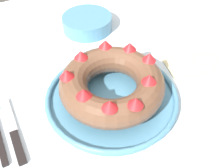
# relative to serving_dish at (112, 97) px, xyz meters

# --- Properties ---
(dining_table) EXTENTS (1.42, 1.17, 0.77)m
(dining_table) POSITION_rel_serving_dish_xyz_m (-0.00, 0.02, -0.09)
(dining_table) COLOR silver
(dining_table) RESTS_ON ground_plane
(serving_dish) EXTENTS (0.31, 0.31, 0.02)m
(serving_dish) POSITION_rel_serving_dish_xyz_m (0.00, 0.00, 0.00)
(serving_dish) COLOR #518EB2
(serving_dish) RESTS_ON dining_table
(bundt_cake) EXTENTS (0.23, 0.23, 0.08)m
(bundt_cake) POSITION_rel_serving_dish_xyz_m (0.00, 0.00, 0.04)
(bundt_cake) COLOR brown
(bundt_cake) RESTS_ON serving_dish
(cake_knife) EXTENTS (0.02, 0.18, 0.01)m
(cake_knife) POSITION_rel_serving_dish_xyz_m (-0.23, 0.01, -0.01)
(cake_knife) COLOR black
(cake_knife) RESTS_ON dining_table
(side_bowl) EXTENTS (0.15, 0.15, 0.04)m
(side_bowl) POSITION_rel_serving_dish_xyz_m (0.07, 0.30, 0.01)
(side_bowl) COLOR #518EB2
(side_bowl) RESTS_ON dining_table
(napkin) EXTENTS (0.17, 0.14, 0.00)m
(napkin) POSITION_rel_serving_dish_xyz_m (0.25, 0.01, -0.01)
(napkin) COLOR beige
(napkin) RESTS_ON dining_table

